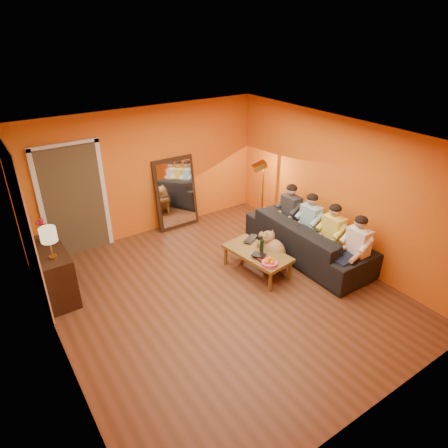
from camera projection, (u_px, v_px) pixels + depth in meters
room_shell at (210, 216)px, 6.25m from camera, size 5.00×5.50×2.60m
white_accent at (23, 223)px, 6.04m from camera, size 0.02×1.90×2.58m
doorway_recess at (72, 199)px, 7.44m from camera, size 1.06×0.30×2.10m
door_jamb_left at (41, 209)px, 7.07m from camera, size 0.08×0.06×2.20m
door_jamb_right at (104, 195)px, 7.63m from camera, size 0.08×0.06×2.20m
door_header at (63, 145)px, 6.86m from camera, size 1.22×0.06×0.08m
mirror_frame at (176, 193)px, 8.44m from camera, size 0.92×0.27×1.51m
mirror_glass at (177, 194)px, 8.41m from camera, size 0.78×0.21×1.35m
sideboard at (54, 272)px, 6.42m from camera, size 0.44×1.18×0.85m
table_lamp at (50, 243)px, 5.88m from camera, size 0.24×0.24×0.51m
sofa at (308, 239)px, 7.49m from camera, size 2.57×1.00×0.75m
coffee_table at (257, 262)px, 7.09m from camera, size 0.78×1.29×0.42m
floor_lamp at (262, 195)px, 8.48m from camera, size 0.35×0.31×1.44m
dog at (274, 250)px, 7.13m from camera, size 0.56×0.71×0.73m
person_far_left at (357, 249)px, 6.71m from camera, size 0.70×0.44×1.22m
person_mid_left at (332, 235)px, 7.12m from camera, size 0.70×0.44×1.22m
person_mid_right at (310, 224)px, 7.52m from camera, size 0.70×0.44×1.22m
person_far_right at (290, 213)px, 7.93m from camera, size 0.70×0.44×1.22m
fruit_bowl at (270, 261)px, 6.57m from camera, size 0.26×0.26×0.16m
wine_bottle at (262, 244)px, 6.91m from camera, size 0.07×0.07×0.31m
tumbler at (259, 245)px, 7.12m from camera, size 0.10×0.10×0.09m
laptop at (253, 240)px, 7.33m from camera, size 0.44×0.38×0.03m
book_lower at (256, 259)px, 6.75m from camera, size 0.20×0.27×0.03m
book_mid at (256, 258)px, 6.75m from camera, size 0.17×0.23×0.02m
book_upper at (257, 257)px, 6.72m from camera, size 0.26×0.28×0.02m
vase at (44, 238)px, 6.36m from camera, size 0.19×0.19×0.19m
flowers at (41, 224)px, 6.25m from camera, size 0.17×0.17×0.45m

